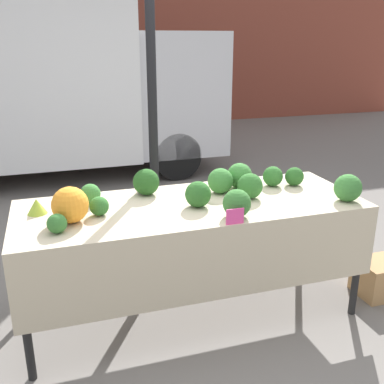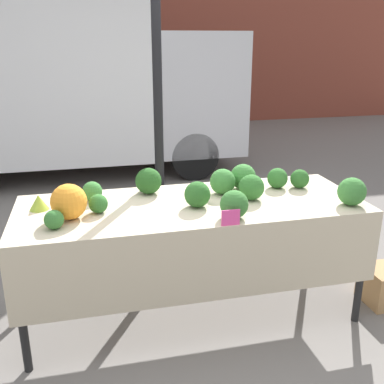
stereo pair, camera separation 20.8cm
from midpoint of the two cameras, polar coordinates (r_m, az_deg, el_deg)
The scene contains 21 objects.
ground_plane at distance 3.39m, azimuth -1.82°, elevation -14.94°, with size 40.00×40.00×0.00m, color slate.
building_facade at distance 10.57m, azimuth -14.58°, elevation 22.02°, with size 16.00×0.60×5.13m.
tent_pole at distance 3.44m, azimuth -6.66°, elevation 6.50°, with size 0.07×0.07×2.31m.
parked_truck at distance 6.70m, azimuth -19.24°, elevation 13.55°, with size 4.54×1.92×2.64m.
market_table at distance 2.97m, azimuth -1.61°, elevation -3.65°, with size 2.31×0.86×0.84m.
orange_cauliflower at distance 2.78m, azimuth -17.31°, elevation -1.61°, with size 0.22×0.22×0.22m.
romanesco_head at distance 3.01m, azimuth -21.01°, elevation -1.73°, with size 0.12×0.12×0.10m.
broccoli_head_0 at distance 3.37m, azimuth 8.49°, elevation 1.97°, with size 0.15×0.15×0.15m.
broccoli_head_1 at distance 3.07m, azimuth -14.69°, elevation -0.26°, with size 0.14×0.14×0.14m.
broccoli_head_2 at distance 3.17m, azimuth -7.72°, elevation 1.25°, with size 0.19×0.19×0.19m.
broccoli_head_3 at distance 3.08m, azimuth 5.46°, elevation 0.75°, with size 0.18×0.18×0.18m.
broccoli_head_4 at distance 2.67m, azimuth -18.94°, elevation -3.84°, with size 0.11×0.11×0.11m.
broccoli_head_5 at distance 3.17m, azimuth 1.75°, elevation 1.40°, with size 0.18×0.18×0.18m.
broccoli_head_6 at distance 2.86m, azimuth -13.76°, elevation -1.78°, with size 0.12×0.12×0.12m.
broccoli_head_7 at distance 3.41m, azimuth 11.18°, elevation 1.93°, with size 0.14×0.14×0.14m.
broccoli_head_8 at distance 2.75m, azimuth 3.56°, elevation -1.46°, with size 0.18×0.18×0.18m.
broccoli_head_9 at distance 3.16m, azimuth 17.42°, elevation 0.49°, with size 0.19×0.19×0.19m.
broccoli_head_10 at distance 3.29m, azimuth 4.25°, elevation 2.06°, with size 0.19×0.19×0.19m.
broccoli_head_11 at distance 2.91m, azimuth -1.27°, elevation -0.32°, with size 0.17×0.17×0.17m.
price_sign at distance 2.65m, azimuth 3.25°, elevation -3.15°, with size 0.11×0.01×0.10m.
produce_crate at distance 3.79m, azimuth 21.58°, elevation -10.05°, with size 0.39×0.30×0.27m.
Camera 1 is at (-0.85, -2.68, 1.88)m, focal length 42.00 mm.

